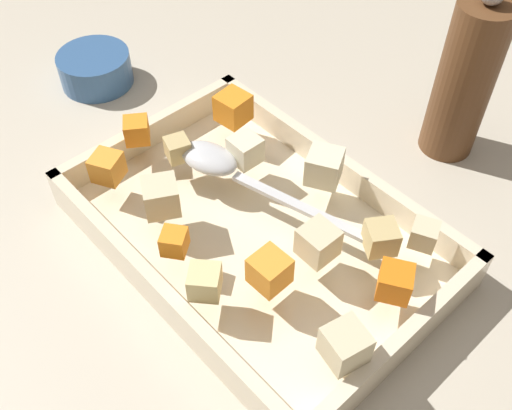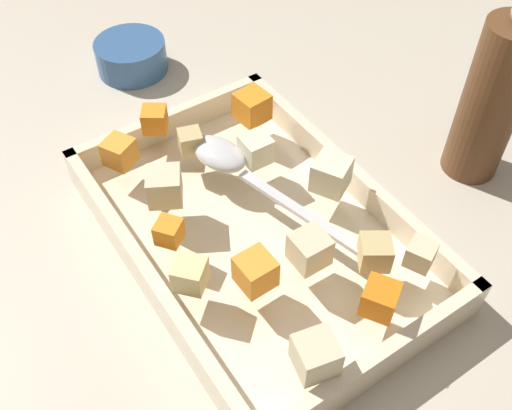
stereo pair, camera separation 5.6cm
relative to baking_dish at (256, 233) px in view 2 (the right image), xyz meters
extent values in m
plane|color=#BCB29E|center=(-0.01, 0.02, -0.01)|extent=(4.00, 4.00, 0.00)
cube|color=beige|center=(0.00, 0.00, -0.01)|extent=(0.37, 0.25, 0.01)
cube|color=beige|center=(0.00, -0.12, 0.02)|extent=(0.37, 0.01, 0.03)
cube|color=beige|center=(0.00, 0.12, 0.02)|extent=(0.37, 0.01, 0.03)
cube|color=beige|center=(-0.18, 0.00, 0.02)|extent=(0.01, 0.25, 0.03)
cube|color=beige|center=(0.18, 0.00, 0.02)|extent=(0.01, 0.25, 0.03)
cube|color=orange|center=(0.13, 0.08, 0.05)|extent=(0.04, 0.04, 0.03)
cube|color=orange|center=(-0.07, 0.04, 0.05)|extent=(0.03, 0.03, 0.03)
cube|color=orange|center=(-0.14, -0.03, 0.05)|extent=(0.04, 0.04, 0.03)
cube|color=orange|center=(0.16, 0.02, 0.05)|extent=(0.04, 0.04, 0.03)
cube|color=orange|center=(0.02, 0.08, 0.04)|extent=(0.03, 0.03, 0.02)
cube|color=orange|center=(0.12, -0.07, 0.05)|extent=(0.04, 0.04, 0.03)
cube|color=tan|center=(-0.11, -0.05, 0.05)|extent=(0.04, 0.04, 0.03)
cube|color=beige|center=(-0.02, -0.08, 0.05)|extent=(0.04, 0.04, 0.03)
cube|color=#E0CC89|center=(-0.04, 0.09, 0.05)|extent=(0.04, 0.04, 0.03)
cube|color=beige|center=(0.06, 0.06, 0.05)|extent=(0.04, 0.04, 0.03)
cube|color=beige|center=(0.06, -0.04, 0.05)|extent=(0.03, 0.03, 0.03)
cube|color=beige|center=(-0.13, -0.09, 0.04)|extent=(0.03, 0.03, 0.02)
cube|color=beige|center=(-0.07, -0.01, 0.05)|extent=(0.03, 0.03, 0.03)
cube|color=tan|center=(0.11, 0.01, 0.04)|extent=(0.03, 0.03, 0.02)
cube|color=beige|center=(-0.16, 0.05, 0.05)|extent=(0.04, 0.04, 0.03)
ellipsoid|color=silver|center=(0.08, -0.01, 0.04)|extent=(0.07, 0.05, 0.02)
cube|color=silver|center=(-0.02, -0.03, 0.04)|extent=(0.15, 0.05, 0.01)
cylinder|color=brown|center=(-0.04, -0.26, 0.08)|extent=(0.06, 0.06, 0.18)
cylinder|color=#33598C|center=(0.33, -0.03, 0.01)|extent=(0.09, 0.09, 0.04)
camera|label=1|loc=(-0.27, 0.25, 0.46)|focal=41.76mm
camera|label=2|loc=(-0.31, 0.21, 0.46)|focal=41.76mm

